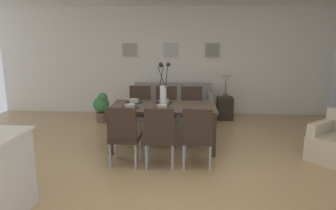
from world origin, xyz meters
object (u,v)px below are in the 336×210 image
(centerpiece_vase, at_px, (163,89))
(bowl_far_left, at_px, (162,106))
(bowl_near_left, at_px, (130,106))
(dining_chair_mid_right, at_px, (192,108))
(potted_plant, at_px, (102,106))
(dining_table, at_px, (163,110))
(side_table, at_px, (225,108))
(dining_chair_far_left, at_px, (160,134))
(framed_picture_left, at_px, (130,50))
(dining_chair_near_left, at_px, (124,133))
(bowl_near_right, at_px, (134,100))
(sofa, at_px, (173,107))
(dining_chair_far_right, at_px, (166,107))
(bowl_far_right, at_px, (164,101))
(table_lamp, at_px, (226,81))
(framed_picture_right, at_px, (212,50))
(framed_picture_center, at_px, (171,50))
(dining_chair_mid_left, at_px, (198,134))
(dining_chair_near_right, at_px, (139,107))

(centerpiece_vase, height_order, bowl_far_left, centerpiece_vase)
(bowl_far_left, bearing_deg, bowl_near_left, 180.00)
(dining_chair_mid_right, bearing_deg, potted_plant, 161.00)
(dining_table, relative_size, side_table, 3.46)
(centerpiece_vase, relative_size, potted_plant, 1.10)
(dining_table, relative_size, dining_chair_mid_right, 1.96)
(dining_chair_mid_right, relative_size, side_table, 1.77)
(dining_chair_far_left, bearing_deg, framed_picture_left, 106.85)
(side_table, xyz_separation_m, framed_picture_left, (-2.29, 0.51, 1.31))
(dining_chair_near_left, distance_m, bowl_near_right, 1.12)
(dining_chair_mid_right, bearing_deg, sofa, 112.12)
(bowl_far_left, height_order, framed_picture_left, framed_picture_left)
(bowl_near_right, bearing_deg, dining_chair_far_right, 51.28)
(bowl_far_right, relative_size, table_lamp, 0.33)
(dining_table, relative_size, centerpiece_vase, 2.45)
(sofa, xyz_separation_m, potted_plant, (-1.58, -0.36, 0.09))
(dining_chair_far_left, relative_size, potted_plant, 1.37)
(framed_picture_left, xyz_separation_m, framed_picture_right, (2.01, -0.00, 0.00))
(framed_picture_center, distance_m, potted_plant, 2.13)
(dining_chair_mid_left, height_order, bowl_near_left, dining_chair_mid_left)
(dining_table, xyz_separation_m, side_table, (1.29, 1.96, -0.41))
(dining_chair_near_right, xyz_separation_m, potted_plant, (-0.96, 0.67, -0.14))
(dining_chair_mid_right, xyz_separation_m, sofa, (-0.43, 1.05, -0.23))
(dining_chair_near_left, xyz_separation_m, bowl_near_left, (-0.02, 0.65, 0.27))
(dining_chair_mid_left, bearing_deg, bowl_near_right, 135.68)
(dining_chair_far_left, xyz_separation_m, dining_chair_mid_right, (0.49, 1.74, 0.00))
(dining_chair_far_left, distance_m, side_table, 3.12)
(table_lamp, distance_m, potted_plant, 2.87)
(sofa, relative_size, framed_picture_right, 4.93)
(dining_chair_mid_left, relative_size, table_lamp, 1.80)
(bowl_near_left, bearing_deg, dining_chair_far_right, 64.22)
(dining_chair_near_left, distance_m, table_lamp, 3.38)
(centerpiece_vase, xyz_separation_m, bowl_far_right, (-0.00, 0.22, -0.24))
(sofa, relative_size, side_table, 3.52)
(bowl_far_left, xyz_separation_m, sofa, (0.08, 2.13, -0.50))
(sofa, bearing_deg, bowl_near_left, -106.20)
(dining_chair_near_left, relative_size, dining_chair_mid_right, 1.00)
(dining_chair_near_right, bearing_deg, dining_table, -58.02)
(bowl_far_left, bearing_deg, side_table, 59.35)
(dining_chair_far_left, xyz_separation_m, dining_chair_mid_left, (0.55, 0.02, 0.00))
(dining_chair_near_left, bearing_deg, centerpiece_vase, 59.07)
(dining_chair_mid_left, relative_size, framed_picture_right, 2.48)
(dining_chair_mid_left, xyz_separation_m, table_lamp, (0.72, 2.82, 0.38))
(bowl_far_right, relative_size, side_table, 0.33)
(framed_picture_center, relative_size, potted_plant, 0.52)
(bowl_near_right, xyz_separation_m, sofa, (0.62, 1.69, -0.50))
(bowl_near_left, distance_m, sofa, 2.27)
(dining_chair_near_left, bearing_deg, sofa, 77.85)
(bowl_far_right, distance_m, table_lamp, 2.17)
(bowl_near_right, bearing_deg, framed_picture_right, 55.62)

